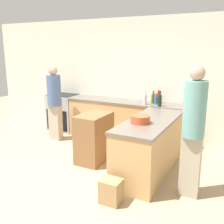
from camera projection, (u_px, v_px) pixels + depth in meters
The scene contains 15 objects.
ground_plane at pixel (71, 180), 4.18m from camera, with size 14.00×14.00×0.00m, color tan.
wall_back at pixel (132, 80), 5.94m from camera, with size 8.00×0.06×2.70m.
counter_back at pixel (125, 121), 5.87m from camera, with size 2.70×0.61×0.91m.
counter_peninsula at pixel (150, 146), 4.38m from camera, with size 0.69×1.87×0.91m.
range_oven at pixel (64, 112), 6.64m from camera, with size 0.72×0.59×0.92m.
island_table at pixel (94, 138), 4.79m from camera, with size 0.46×0.72×0.89m.
mixing_bowl at pixel (140, 119), 4.06m from camera, with size 0.30×0.30×0.12m.
olive_oil_bottle at pixel (153, 98), 5.50m from camera, with size 0.08×0.08×0.27m.
wine_bottle_dark at pixel (160, 100), 5.22m from camera, with size 0.07×0.07×0.31m.
water_bottle_blue at pixel (156, 100), 5.40m from camera, with size 0.06×0.06×0.24m.
vinegar_bottle_clear at pixel (145, 99), 5.39m from camera, with size 0.07×0.07×0.28m.
hot_sauce_bottle at pixel (158, 98), 5.56m from camera, with size 0.09×0.09×0.27m.
person_by_range at pixel (54, 100), 5.82m from camera, with size 0.31×0.31×1.67m.
person_at_peninsula at pixel (193, 127), 3.51m from camera, with size 0.30×0.30×1.84m.
paper_bag at pixel (111, 191), 3.53m from camera, with size 0.28×0.24×0.33m.
Camera 1 is at (2.34, -3.07, 2.04)m, focal length 42.00 mm.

